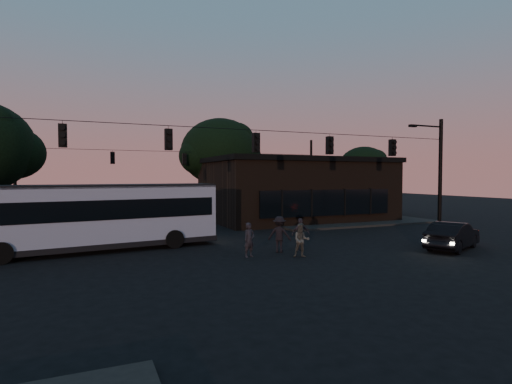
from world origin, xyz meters
name	(u,v)px	position (x,y,z in m)	size (l,w,h in m)	color
ground	(293,265)	(0.00, 0.00, 0.00)	(120.00, 120.00, 0.00)	black
sidewalk_far_right	(337,219)	(12.00, 14.00, 0.07)	(14.00, 10.00, 0.15)	black
building	(296,189)	(9.00, 15.97, 2.71)	(15.40, 10.41, 5.40)	black
tree_behind	(220,152)	(4.00, 22.00, 6.19)	(7.60, 7.60, 9.43)	black
tree_right	(364,168)	(18.00, 18.00, 4.63)	(5.20, 5.20, 6.86)	black
signal_rig_near	(256,164)	(0.00, 4.00, 4.45)	(26.24, 0.30, 7.50)	black
signal_rig_far	(184,172)	(0.00, 20.00, 4.20)	(26.24, 0.30, 7.50)	black
bus	(98,214)	(-7.55, 6.92, 1.90)	(12.29, 4.19, 3.39)	#8D95B4
car	(453,236)	(9.43, -0.04, 0.72)	(1.53, 4.39, 1.45)	black
pedestrian_a	(249,240)	(-1.07, 2.33, 0.81)	(0.59, 0.39, 1.63)	black
pedestrian_b	(301,240)	(1.18, 1.33, 0.80)	(0.78, 0.61, 1.60)	#474641
pedestrian_c	(301,234)	(2.01, 2.85, 0.83)	(0.97, 0.41, 1.66)	#332D37
pedestrian_d	(279,234)	(0.78, 2.83, 0.90)	(1.17, 0.67, 1.81)	black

